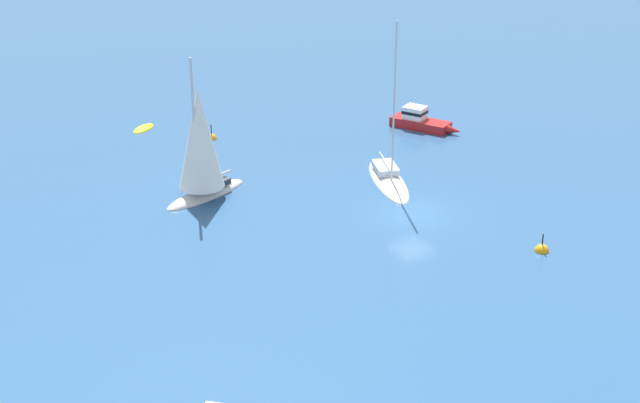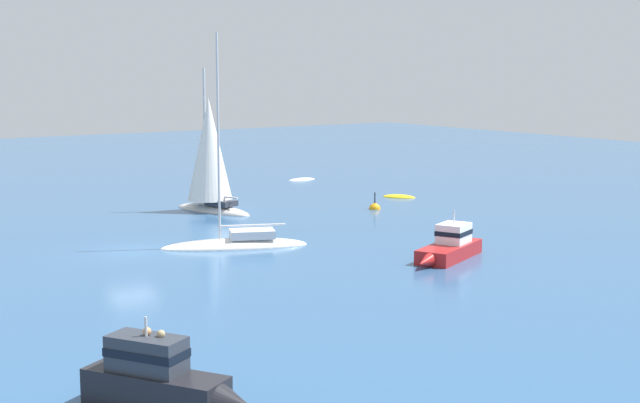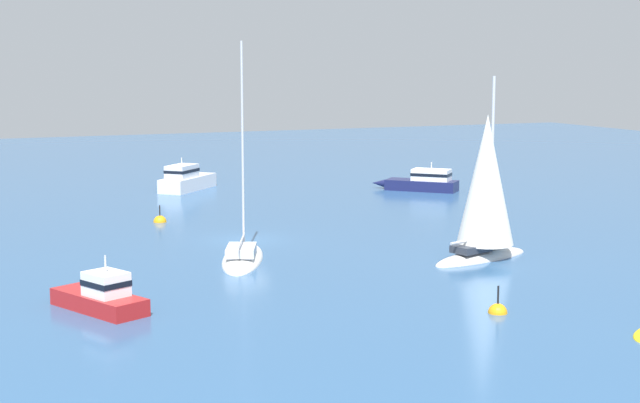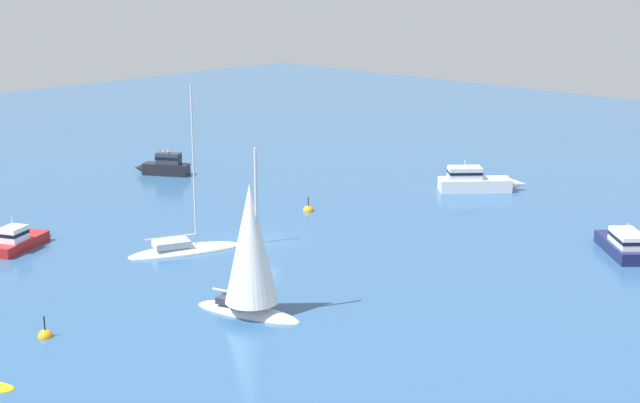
# 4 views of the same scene
# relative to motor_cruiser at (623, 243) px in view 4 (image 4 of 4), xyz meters

# --- Properties ---
(ground_plane) EXTENTS (165.88, 165.88, 0.00)m
(ground_plane) POSITION_rel_motor_cruiser_xyz_m (-19.98, -14.95, -0.73)
(ground_plane) COLOR #2D5684
(motor_cruiser) EXTENTS (6.02, 5.97, 2.34)m
(motor_cruiser) POSITION_rel_motor_cruiser_xyz_m (0.00, 0.00, 0.00)
(motor_cruiser) COLOR #191E4C
(motor_cruiser) RESTS_ON ground
(cabin_cruiser) EXTENTS (5.13, 3.71, 2.65)m
(cabin_cruiser) POSITION_rel_motor_cruiser_xyz_m (-41.60, -6.86, 0.13)
(cabin_cruiser) COLOR black
(cabin_cruiser) RESTS_ON ground
(yacht) EXTENTS (6.86, 3.69, 10.02)m
(yacht) POSITION_rel_motor_cruiser_xyz_m (-10.03, -24.74, 2.77)
(yacht) COLOR silver
(yacht) RESTS_ON ground
(yacht_1) EXTENTS (4.97, 8.08, 11.80)m
(yacht_1) POSITION_rel_motor_cruiser_xyz_m (-21.88, -20.13, -0.61)
(yacht_1) COLOR silver
(yacht_1) RESTS_ON ground
(motor_cruiser_1) EXTENTS (3.56, 5.83, 2.41)m
(motor_cruiser_1) POSITION_rel_motor_cruiser_xyz_m (-30.62, -27.50, -0.11)
(motor_cruiser_1) COLOR #B21E1E
(motor_cruiser_1) RESTS_ON ground
(cabin_cruiser_1) EXTENTS (6.38, 6.56, 2.70)m
(cabin_cruiser_1) POSITION_rel_motor_cruiser_xyz_m (-17.25, 7.87, 0.11)
(cabin_cruiser_1) COLOR white
(cabin_cruiser_1) RESTS_ON ground
(channel_buoy) EXTENTS (0.85, 0.85, 1.52)m
(channel_buoy) POSITION_rel_motor_cruiser_xyz_m (-23.07, -6.76, -0.73)
(channel_buoy) COLOR orange
(channel_buoy) RESTS_ON ground
(mooring_buoy) EXTENTS (0.80, 0.80, 1.55)m
(mooring_buoy) POSITION_rel_motor_cruiser_xyz_m (-15.54, -34.40, -0.72)
(mooring_buoy) COLOR orange
(mooring_buoy) RESTS_ON ground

